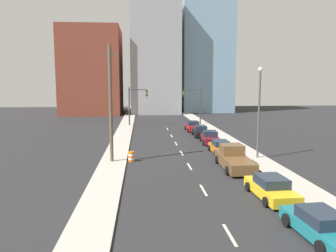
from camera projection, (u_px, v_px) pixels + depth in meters
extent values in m
cube|color=#ADA89E|center=(127.00, 124.00, 59.13)|extent=(2.47, 103.35, 0.13)
cube|color=#ADA89E|center=(202.00, 124.00, 60.25)|extent=(2.47, 103.35, 0.13)
cube|color=beige|center=(230.00, 235.00, 16.01)|extent=(0.16, 2.40, 0.01)
cube|color=beige|center=(203.00, 190.00, 22.73)|extent=(0.16, 2.40, 0.01)
cube|color=beige|center=(189.00, 166.00, 29.27)|extent=(0.16, 2.40, 0.01)
cube|color=beige|center=(182.00, 153.00, 34.93)|extent=(0.16, 2.40, 0.01)
cube|color=beige|center=(176.00, 144.00, 40.51)|extent=(0.16, 2.40, 0.01)
cube|color=beige|center=(172.00, 136.00, 46.44)|extent=(0.16, 2.40, 0.01)
cube|color=beige|center=(167.00, 129.00, 53.70)|extent=(0.16, 2.40, 0.01)
cube|color=brown|center=(93.00, 72.00, 80.62)|extent=(14.00, 16.00, 20.72)
cube|color=#99999E|center=(154.00, 60.00, 85.40)|extent=(12.00, 20.00, 27.33)
cube|color=#7A9EB7|center=(203.00, 52.00, 90.17)|extent=(13.00, 20.00, 31.93)
cylinder|color=#38383D|center=(129.00, 107.00, 57.22)|extent=(0.24, 0.24, 6.74)
cylinder|color=#38383D|center=(138.00, 90.00, 56.96)|extent=(3.08, 0.16, 0.16)
cube|color=#194C1E|center=(147.00, 93.00, 57.17)|extent=(0.34, 0.32, 1.10)
cylinder|color=#4C0C0C|center=(147.00, 91.00, 56.95)|extent=(0.22, 0.04, 0.22)
cylinder|color=yellow|center=(147.00, 93.00, 57.00)|extent=(0.22, 0.04, 0.22)
cylinder|color=#0C3F14|center=(147.00, 95.00, 57.04)|extent=(0.22, 0.04, 0.22)
cylinder|color=#38383D|center=(200.00, 106.00, 58.24)|extent=(0.24, 0.24, 6.74)
cylinder|color=#38383D|center=(192.00, 90.00, 57.73)|extent=(3.08, 0.16, 0.16)
cube|color=#194C1E|center=(183.00, 93.00, 57.69)|extent=(0.34, 0.32, 1.10)
cylinder|color=#4C0C0C|center=(183.00, 91.00, 57.48)|extent=(0.22, 0.04, 0.22)
cylinder|color=yellow|center=(183.00, 93.00, 57.52)|extent=(0.22, 0.04, 0.22)
cylinder|color=#0C3F14|center=(183.00, 95.00, 57.56)|extent=(0.22, 0.04, 0.22)
cylinder|color=brown|center=(111.00, 105.00, 30.06)|extent=(0.32, 0.32, 10.85)
cube|color=brown|center=(110.00, 54.00, 29.47)|extent=(1.60, 0.14, 0.14)
cylinder|color=orange|center=(131.00, 161.00, 31.12)|extent=(0.56, 0.56, 0.19)
cylinder|color=white|center=(131.00, 159.00, 31.10)|extent=(0.56, 0.56, 0.19)
cylinder|color=orange|center=(131.00, 157.00, 31.07)|extent=(0.56, 0.56, 0.19)
cylinder|color=white|center=(131.00, 155.00, 31.05)|extent=(0.56, 0.56, 0.19)
cylinder|color=orange|center=(131.00, 153.00, 31.02)|extent=(0.56, 0.56, 0.19)
cylinder|color=#4C4C51|center=(259.00, 116.00, 31.77)|extent=(0.20, 0.20, 8.48)
sphere|color=white|center=(260.00, 69.00, 31.20)|extent=(0.44, 0.44, 0.44)
cube|color=#196B75|center=(320.00, 229.00, 15.55)|extent=(2.06, 4.86, 0.62)
cube|color=#1E2838|center=(321.00, 217.00, 15.48)|extent=(1.69, 2.23, 0.58)
cylinder|color=black|center=(287.00, 220.00, 16.89)|extent=(0.26, 0.69, 0.68)
cylinder|color=black|center=(320.00, 218.00, 17.15)|extent=(0.26, 0.69, 0.68)
cylinder|color=black|center=(321.00, 248.00, 13.99)|extent=(0.26, 0.69, 0.68)
cube|color=gold|center=(271.00, 190.00, 21.16)|extent=(2.08, 4.86, 0.65)
cube|color=#1E2838|center=(271.00, 181.00, 21.08)|extent=(1.75, 2.22, 0.59)
cylinder|color=black|center=(248.00, 187.00, 22.53)|extent=(0.24, 0.62, 0.61)
cylinder|color=black|center=(275.00, 186.00, 22.76)|extent=(0.24, 0.62, 0.61)
cylinder|color=black|center=(266.00, 202.00, 19.60)|extent=(0.24, 0.62, 0.61)
cylinder|color=black|center=(297.00, 201.00, 19.84)|extent=(0.24, 0.62, 0.61)
cube|color=brown|center=(234.00, 161.00, 28.47)|extent=(2.27, 6.42, 0.88)
cube|color=brown|center=(232.00, 149.00, 29.31)|extent=(1.94, 1.95, 0.88)
cylinder|color=black|center=(217.00, 159.00, 30.40)|extent=(0.23, 0.72, 0.72)
cylinder|color=black|center=(240.00, 159.00, 30.54)|extent=(0.23, 0.72, 0.72)
cylinder|color=black|center=(227.00, 171.00, 26.48)|extent=(0.23, 0.72, 0.72)
cylinder|color=black|center=(254.00, 170.00, 26.62)|extent=(0.23, 0.72, 0.72)
cube|color=orange|center=(221.00, 149.00, 34.80)|extent=(1.82, 4.54, 0.63)
cube|color=#1E2838|center=(221.00, 143.00, 34.72)|extent=(1.57, 2.06, 0.58)
cylinder|color=black|center=(209.00, 148.00, 36.11)|extent=(0.23, 0.62, 0.62)
cylinder|color=black|center=(225.00, 148.00, 36.29)|extent=(0.23, 0.62, 0.62)
cylinder|color=black|center=(215.00, 153.00, 33.35)|extent=(0.23, 0.62, 0.62)
cylinder|color=black|center=(233.00, 153.00, 33.53)|extent=(0.23, 0.62, 0.62)
cube|color=maroon|center=(210.00, 139.00, 40.74)|extent=(2.11, 4.69, 0.72)
cube|color=#1E2838|center=(210.00, 133.00, 40.65)|extent=(1.75, 2.16, 0.65)
cylinder|color=black|center=(201.00, 139.00, 42.15)|extent=(0.25, 0.67, 0.66)
cylinder|color=black|center=(216.00, 139.00, 42.21)|extent=(0.25, 0.67, 0.66)
cylinder|color=black|center=(204.00, 143.00, 39.33)|extent=(0.25, 0.67, 0.66)
cylinder|color=black|center=(220.00, 142.00, 39.38)|extent=(0.25, 0.67, 0.66)
cube|color=black|center=(200.00, 133.00, 46.05)|extent=(1.82, 4.63, 0.70)
cube|color=#1E2838|center=(200.00, 128.00, 45.96)|extent=(1.58, 2.09, 0.63)
cylinder|color=black|center=(192.00, 133.00, 47.42)|extent=(0.23, 0.61, 0.61)
cylinder|color=black|center=(205.00, 133.00, 47.55)|extent=(0.23, 0.61, 0.61)
cylinder|color=black|center=(196.00, 136.00, 44.59)|extent=(0.23, 0.61, 0.61)
cylinder|color=black|center=(209.00, 136.00, 44.72)|extent=(0.23, 0.61, 0.61)
cube|color=red|center=(193.00, 128.00, 51.33)|extent=(1.92, 4.73, 0.71)
cube|color=#1E2838|center=(193.00, 123.00, 51.24)|extent=(1.66, 2.14, 0.65)
cylinder|color=black|center=(185.00, 128.00, 52.71)|extent=(0.23, 0.67, 0.67)
cylinder|color=black|center=(197.00, 128.00, 52.89)|extent=(0.23, 0.67, 0.67)
cylinder|color=black|center=(188.00, 130.00, 49.83)|extent=(0.23, 0.67, 0.67)
cylinder|color=black|center=(201.00, 130.00, 50.01)|extent=(0.23, 0.67, 0.67)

